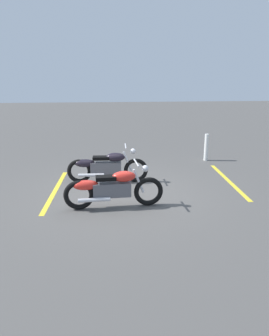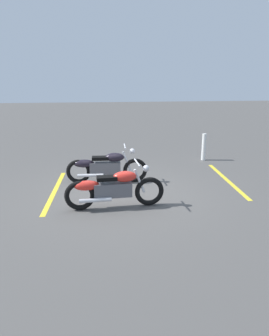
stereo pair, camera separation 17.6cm
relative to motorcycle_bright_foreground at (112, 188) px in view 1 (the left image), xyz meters
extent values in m
plane|color=#514F4C|center=(0.22, 0.90, -0.46)|extent=(60.00, 60.00, 0.00)
torus|color=black|center=(0.84, 0.05, -0.13)|extent=(0.67, 0.14, 0.67)
torus|color=black|center=(-0.72, -0.03, -0.13)|extent=(0.67, 0.14, 0.67)
cube|color=#59595E|center=(0.01, 0.00, -0.04)|extent=(0.85, 0.26, 0.32)
ellipsoid|color=red|center=(0.28, 0.02, 0.26)|extent=(0.53, 0.31, 0.24)
ellipsoid|color=red|center=(-0.56, -0.03, 0.10)|extent=(0.57, 0.27, 0.22)
cube|color=black|center=(-0.12, 0.00, 0.24)|extent=(0.45, 0.26, 0.09)
cylinder|color=silver|center=(0.61, 0.03, 0.13)|extent=(0.27, 0.07, 0.56)
cylinder|color=silver|center=(0.56, 0.03, 0.56)|extent=(0.07, 0.62, 0.04)
sphere|color=silver|center=(0.76, 0.04, 0.42)|extent=(0.15, 0.15, 0.15)
cylinder|color=silver|center=(-0.38, -0.16, -0.20)|extent=(0.70, 0.13, 0.09)
torus|color=black|center=(0.73, 1.77, -0.13)|extent=(0.67, 0.14, 0.67)
torus|color=black|center=(-0.83, 1.83, -0.13)|extent=(0.67, 0.14, 0.67)
cube|color=#59595E|center=(-0.10, 1.80, -0.04)|extent=(0.85, 0.26, 0.32)
ellipsoid|color=black|center=(0.17, 1.79, 0.26)|extent=(0.53, 0.30, 0.24)
ellipsoid|color=black|center=(-0.67, 1.83, 0.10)|extent=(0.57, 0.26, 0.22)
cube|color=black|center=(-0.23, 1.81, 0.24)|extent=(0.45, 0.26, 0.09)
cylinder|color=silver|center=(0.50, 1.78, 0.13)|extent=(0.27, 0.07, 0.56)
cylinder|color=silver|center=(0.45, 1.78, 0.56)|extent=(0.06, 0.62, 0.04)
sphere|color=silver|center=(0.65, 1.77, 0.42)|extent=(0.15, 0.15, 0.15)
cylinder|color=silver|center=(-0.50, 1.68, -0.20)|extent=(0.70, 0.12, 0.09)
cylinder|color=white|center=(3.42, 3.86, 0.01)|extent=(0.14, 0.14, 0.94)
cube|color=yellow|center=(-1.42, 1.28, -0.46)|extent=(0.29, 3.20, 0.01)
cube|color=yellow|center=(3.35, 1.58, -0.46)|extent=(0.29, 3.20, 0.01)
camera|label=1|loc=(-0.18, -6.69, 2.38)|focal=34.13mm
camera|label=2|loc=(-0.35, -6.67, 2.38)|focal=34.13mm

